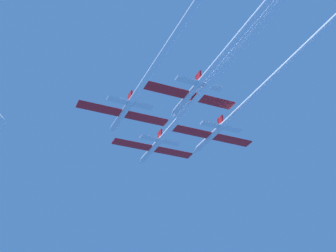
# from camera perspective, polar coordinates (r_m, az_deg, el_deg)

# --- Properties ---
(jet_lead) EXTENTS (17.63, 57.75, 2.92)m
(jet_lead) POSITION_cam_1_polar(r_m,az_deg,el_deg) (87.80, 2.07, 1.73)
(jet_lead) COLOR white
(jet_left_wing) EXTENTS (17.63, 56.23, 2.92)m
(jet_left_wing) POSITION_cam_1_polar(r_m,az_deg,el_deg) (77.58, -1.77, 7.02)
(jet_left_wing) COLOR white
(jet_right_wing) EXTENTS (17.63, 66.40, 2.92)m
(jet_right_wing) POSITION_cam_1_polar(r_m,az_deg,el_deg) (81.62, 11.88, 5.11)
(jet_right_wing) COLOR white
(jet_slot) EXTENTS (17.63, 63.84, 2.92)m
(jet_slot) POSITION_cam_1_polar(r_m,az_deg,el_deg) (71.89, 9.20, 11.38)
(jet_slot) COLOR white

